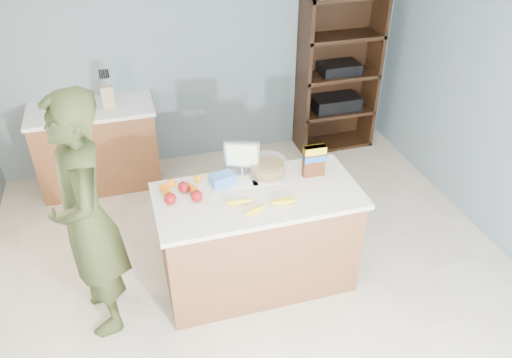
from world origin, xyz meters
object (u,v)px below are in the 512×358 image
object	(u,v)px
person	(87,220)
shelving_unit	(336,76)
counter_peninsula	(258,242)
cereal_box	(314,159)
tv	(242,156)

from	to	relation	value
person	shelving_unit	bearing A→B (deg)	118.79
counter_peninsula	person	distance (m)	1.35
shelving_unit	cereal_box	size ratio (longest dim) A/B	6.92
counter_peninsula	cereal_box	xyz separation A→B (m)	(0.49, 0.12, 0.64)
counter_peninsula	person	xyz separation A→B (m)	(-1.23, -0.04, 0.53)
shelving_unit	person	size ratio (longest dim) A/B	0.95
cereal_box	person	bearing A→B (deg)	-174.66
counter_peninsula	cereal_box	distance (m)	0.81
shelving_unit	counter_peninsula	bearing A→B (deg)	-127.11
person	tv	world-z (taller)	person
tv	shelving_unit	bearing A→B (deg)	47.56
counter_peninsula	shelving_unit	distance (m)	2.61
person	tv	bearing A→B (deg)	98.26
tv	cereal_box	xyz separation A→B (m)	(0.53, -0.19, -0.01)
shelving_unit	tv	size ratio (longest dim) A/B	6.38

